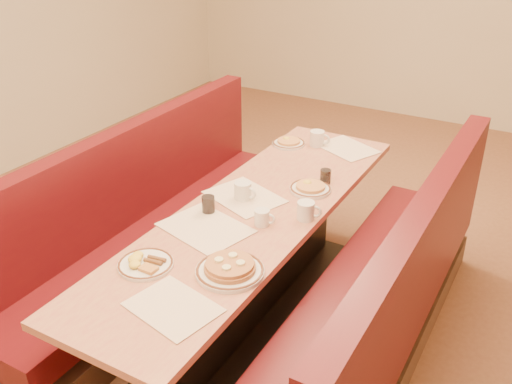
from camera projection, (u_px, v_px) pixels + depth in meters
The scene contains 18 objects.
ground at pixel (254, 319), 3.41m from camera, with size 8.00×8.00×0.00m, color #9E6647.
diner_table at pixel (254, 268), 3.24m from camera, with size 0.70×2.50×0.75m.
booth_left at pixel (153, 236), 3.56m from camera, with size 0.55×2.50×1.05m.
booth_right at pixel (378, 311), 2.92m from camera, with size 0.55×2.50×1.05m.
placemat_near_left at pixel (205, 228), 2.89m from camera, with size 0.43×0.32×0.00m, color #F7DEC1.
placemat_near_right at pixel (173, 307), 2.33m from camera, with size 0.36×0.27×0.00m, color #F7DEC1.
placemat_far_left at pixel (244, 197), 3.19m from camera, with size 0.41×0.31×0.00m, color #F7DEC1.
placemat_far_right at pixel (347, 148), 3.81m from camera, with size 0.37×0.28×0.00m, color #F7DEC1.
pancake_plate at pixel (230, 269), 2.54m from camera, with size 0.31×0.31×0.07m.
eggs_plate at pixel (145, 263), 2.59m from camera, with size 0.25×0.25×0.05m.
extra_plate_mid at pixel (310, 188), 3.26m from camera, with size 0.24×0.24×0.05m.
extra_plate_far at pixel (289, 142), 3.86m from camera, with size 0.22×0.22×0.04m.
coffee_mug_a at pixel (263, 217), 2.90m from camera, with size 0.11×0.08×0.09m.
coffee_mug_b at pixel (243, 191), 3.15m from camera, with size 0.13×0.09×0.10m.
coffee_mug_c at pixel (306, 210), 2.95m from camera, with size 0.13×0.09×0.10m.
coffee_mug_d at pixel (318, 138), 3.83m from camera, with size 0.14×0.10×0.10m.
soda_tumbler_near at pixel (208, 205), 3.02m from camera, with size 0.07×0.07×0.09m.
soda_tumbler_mid at pixel (325, 177), 3.33m from camera, with size 0.06×0.06×0.09m.
Camera 1 is at (1.33, -2.32, 2.25)m, focal length 40.00 mm.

